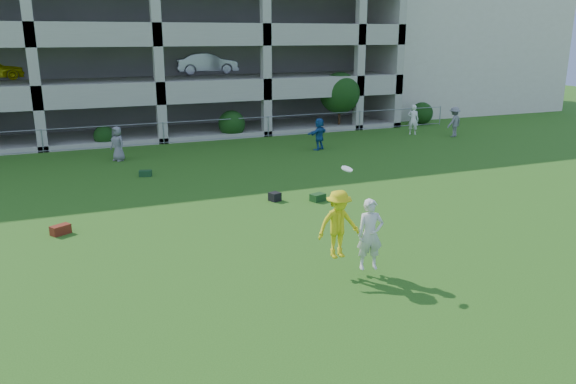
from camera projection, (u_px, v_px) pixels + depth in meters
name	position (u px, v px, depth m)	size (l,w,h in m)	color
ground	(310.00, 283.00, 13.33)	(100.00, 100.00, 0.00)	#235114
stucco_building	(426.00, 43.00, 45.33)	(16.00, 14.00, 10.00)	beige
bystander_c	(118.00, 144.00, 26.07)	(0.79, 0.51, 1.61)	slate
bystander_d	(319.00, 134.00, 28.58)	(1.51, 0.48, 1.63)	#1F5192
bystander_e	(413.00, 120.00, 32.92)	(0.64, 0.42, 1.76)	white
bystander_f	(454.00, 122.00, 32.22)	(1.10, 0.64, 1.71)	slate
bag_red_a	(61.00, 230.00, 16.56)	(0.55, 0.30, 0.28)	#5F1A10
bag_green_c	(318.00, 197.00, 19.88)	(0.50, 0.35, 0.26)	#143613
crate_d	(275.00, 197.00, 19.89)	(0.35, 0.35, 0.30)	black
bag_green_g	(145.00, 173.00, 23.35)	(0.50, 0.30, 0.25)	#153A15
frisbee_contest	(348.00, 227.00, 13.42)	(1.65, 0.84, 2.57)	yellow
parking_garage	(134.00, 29.00, 36.37)	(30.00, 14.00, 12.00)	#9E998C
fence	(163.00, 133.00, 30.09)	(36.06, 0.06, 1.20)	gray
shrub_row	(241.00, 110.00, 32.15)	(34.38, 2.52, 3.50)	#163D11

